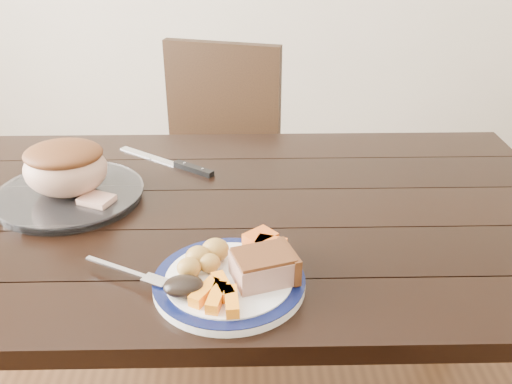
{
  "coord_description": "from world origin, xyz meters",
  "views": [
    {
      "loc": [
        0.05,
        -1.12,
        1.38
      ],
      "look_at": [
        0.08,
        -0.02,
        0.8
      ],
      "focal_mm": 40.0,
      "sensor_mm": 36.0,
      "label": 1
    }
  ],
  "objects_px": {
    "chair_far": "(215,164)",
    "carving_knife": "(182,165)",
    "pork_slice": "(263,268)",
    "roast_joint": "(66,169)",
    "serving_platter": "(70,196)",
    "dinner_plate": "(229,283)",
    "dining_table": "(221,243)",
    "fork": "(131,273)"
  },
  "relations": [
    {
      "from": "serving_platter",
      "to": "pork_slice",
      "type": "relative_size",
      "value": 3.14
    },
    {
      "from": "chair_far",
      "to": "carving_knife",
      "type": "xyz_separation_m",
      "value": [
        -0.06,
        -0.52,
        0.23
      ]
    },
    {
      "from": "carving_knife",
      "to": "serving_platter",
      "type": "bearing_deg",
      "value": -108.7
    },
    {
      "from": "chair_far",
      "to": "pork_slice",
      "type": "relative_size",
      "value": 8.92
    },
    {
      "from": "chair_far",
      "to": "roast_joint",
      "type": "bearing_deg",
      "value": 82.55
    },
    {
      "from": "chair_far",
      "to": "roast_joint",
      "type": "xyz_separation_m",
      "value": [
        -0.3,
        -0.68,
        0.3
      ]
    },
    {
      "from": "serving_platter",
      "to": "dining_table",
      "type": "bearing_deg",
      "value": -8.68
    },
    {
      "from": "roast_joint",
      "to": "carving_knife",
      "type": "height_order",
      "value": "roast_joint"
    },
    {
      "from": "fork",
      "to": "pork_slice",
      "type": "bearing_deg",
      "value": 23.23
    },
    {
      "from": "serving_platter",
      "to": "carving_knife",
      "type": "xyz_separation_m",
      "value": [
        0.24,
        0.17,
        -0.0
      ]
    },
    {
      "from": "dinner_plate",
      "to": "carving_knife",
      "type": "relative_size",
      "value": 1.02
    },
    {
      "from": "pork_slice",
      "to": "roast_joint",
      "type": "distance_m",
      "value": 0.56
    },
    {
      "from": "dining_table",
      "to": "chair_far",
      "type": "distance_m",
      "value": 0.75
    },
    {
      "from": "roast_joint",
      "to": "dining_table",
      "type": "bearing_deg",
      "value": -8.68
    },
    {
      "from": "roast_joint",
      "to": "fork",
      "type": "bearing_deg",
      "value": -59.09
    },
    {
      "from": "chair_far",
      "to": "dinner_plate",
      "type": "xyz_separation_m",
      "value": [
        0.07,
        -1.02,
        0.23
      ]
    },
    {
      "from": "dining_table",
      "to": "fork",
      "type": "bearing_deg",
      "value": -119.61
    },
    {
      "from": "fork",
      "to": "dining_table",
      "type": "bearing_deg",
      "value": 89.42
    },
    {
      "from": "dining_table",
      "to": "pork_slice",
      "type": "bearing_deg",
      "value": -74.09
    },
    {
      "from": "fork",
      "to": "roast_joint",
      "type": "bearing_deg",
      "value": 149.94
    },
    {
      "from": "fork",
      "to": "carving_knife",
      "type": "xyz_separation_m",
      "value": [
        0.05,
        0.49,
        -0.01
      ]
    },
    {
      "from": "dining_table",
      "to": "fork",
      "type": "height_order",
      "value": "fork"
    },
    {
      "from": "serving_platter",
      "to": "fork",
      "type": "distance_m",
      "value": 0.38
    },
    {
      "from": "chair_far",
      "to": "fork",
      "type": "bearing_deg",
      "value": 100.36
    },
    {
      "from": "dinner_plate",
      "to": "pork_slice",
      "type": "relative_size",
      "value": 2.63
    },
    {
      "from": "chair_far",
      "to": "fork",
      "type": "height_order",
      "value": "chair_far"
    },
    {
      "from": "chair_far",
      "to": "carving_knife",
      "type": "height_order",
      "value": "chair_far"
    },
    {
      "from": "dinner_plate",
      "to": "roast_joint",
      "type": "xyz_separation_m",
      "value": [
        -0.37,
        0.34,
        0.07
      ]
    },
    {
      "from": "serving_platter",
      "to": "pork_slice",
      "type": "height_order",
      "value": "pork_slice"
    },
    {
      "from": "pork_slice",
      "to": "carving_knife",
      "type": "distance_m",
      "value": 0.55
    },
    {
      "from": "fork",
      "to": "carving_knife",
      "type": "height_order",
      "value": "fork"
    },
    {
      "from": "dining_table",
      "to": "serving_platter",
      "type": "distance_m",
      "value": 0.37
    },
    {
      "from": "dinner_plate",
      "to": "carving_knife",
      "type": "bearing_deg",
      "value": 104.07
    },
    {
      "from": "dinner_plate",
      "to": "roast_joint",
      "type": "distance_m",
      "value": 0.51
    },
    {
      "from": "serving_platter",
      "to": "fork",
      "type": "relative_size",
      "value": 2.0
    },
    {
      "from": "chair_far",
      "to": "roast_joint",
      "type": "height_order",
      "value": "chair_far"
    },
    {
      "from": "fork",
      "to": "carving_knife",
      "type": "relative_size",
      "value": 0.61
    },
    {
      "from": "dining_table",
      "to": "dinner_plate",
      "type": "bearing_deg",
      "value": -85.4
    },
    {
      "from": "carving_knife",
      "to": "roast_joint",
      "type": "bearing_deg",
      "value": -108.7
    },
    {
      "from": "fork",
      "to": "roast_joint",
      "type": "xyz_separation_m",
      "value": [
        -0.19,
        0.32,
        0.06
      ]
    },
    {
      "from": "serving_platter",
      "to": "carving_knife",
      "type": "height_order",
      "value": "serving_platter"
    },
    {
      "from": "dining_table",
      "to": "pork_slice",
      "type": "distance_m",
      "value": 0.34
    }
  ]
}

